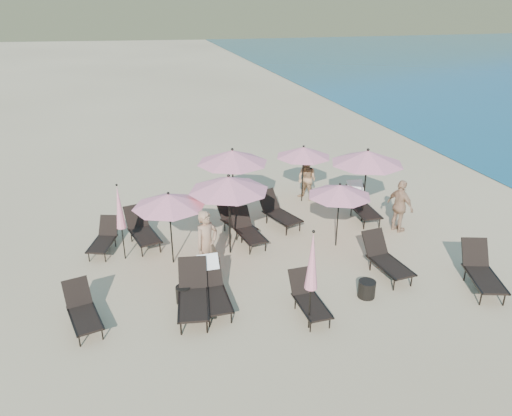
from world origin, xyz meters
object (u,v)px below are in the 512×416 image
object	(u,v)px
lounger_2	(213,287)
lounger_4	(386,258)
umbrella_closed_0	(312,262)
beachgoer_a	(207,245)
umbrella_open_1	(229,184)
lounger_6	(104,238)
lounger_5	(482,270)
umbrella_open_0	(169,200)
lounger_9	(235,219)
umbrella_open_4	(303,152)
lounger_8	(247,229)
beachgoer_c	(400,206)
lounger_1	(193,294)
umbrella_closed_1	(119,208)
umbrella_open_2	(340,191)
side_table_0	(184,294)
lounger_10	(278,211)
umbrella_open_5	(367,157)
lounger_11	(361,203)
lounger_0	(82,310)
lounger_7	(142,229)
umbrella_open_3	(232,157)
side_table_1	(367,289)
lounger_3	(308,298)
beachgoer_b	(307,179)

from	to	relation	value
lounger_2	lounger_4	xyz separation A→B (m)	(4.78, 0.20, -0.04)
umbrella_closed_0	beachgoer_a	world-z (taller)	umbrella_closed_0
umbrella_open_1	lounger_6	bearing A→B (deg)	162.10
lounger_5	umbrella_open_1	size ratio (longest dim) A/B	0.79
lounger_2	umbrella_open_0	size ratio (longest dim) A/B	0.79
beachgoer_a	lounger_9	bearing A→B (deg)	31.07
umbrella_open_4	lounger_4	bearing A→B (deg)	-85.88
lounger_8	beachgoer_c	distance (m)	4.90
lounger_2	lounger_8	size ratio (longest dim) A/B	1.01
lounger_1	umbrella_closed_1	xyz separation A→B (m)	(-1.51, 3.09, 1.10)
umbrella_open_2	beachgoer_c	size ratio (longest dim) A/B	1.18
lounger_2	side_table_0	size ratio (longest dim) A/B	3.81
lounger_9	umbrella_open_4	bearing A→B (deg)	13.23
umbrella_closed_1	beachgoer_c	distance (m)	8.55
side_table_0	lounger_10	bearing A→B (deg)	45.36
lounger_4	lounger_1	bearing A→B (deg)	178.20
umbrella_open_5	lounger_11	bearing A→B (deg)	73.13
lounger_4	umbrella_closed_1	bearing A→B (deg)	152.39
lounger_6	lounger_0	bearing A→B (deg)	-78.67
lounger_6	lounger_7	distance (m)	1.12
lounger_8	lounger_11	bearing A→B (deg)	1.24
lounger_9	umbrella_open_1	xyz separation A→B (m)	(-0.47, -1.31, 1.73)
lounger_7	umbrella_open_2	bearing A→B (deg)	-30.15
lounger_4	lounger_5	world-z (taller)	lounger_5
umbrella_open_3	beachgoer_c	distance (m)	5.55
lounger_8	side_table_1	world-z (taller)	lounger_8
umbrella_open_0	umbrella_open_4	distance (m)	6.05
umbrella_open_0	umbrella_closed_1	xyz separation A→B (m)	(-1.31, 0.58, -0.30)
lounger_6	umbrella_open_4	xyz separation A→B (m)	(6.95, 2.00, 1.47)
lounger_0	lounger_5	bearing A→B (deg)	-19.48
umbrella_closed_0	beachgoer_c	distance (m)	6.11
umbrella_open_3	umbrella_closed_0	size ratio (longest dim) A/B	1.00
lounger_7	umbrella_closed_0	xyz separation A→B (m)	(3.38, -5.27, 1.26)
side_table_1	beachgoer_c	xyz separation A→B (m)	(2.71, 3.16, 0.64)
lounger_3	umbrella_open_5	bearing A→B (deg)	48.89
lounger_6	umbrella_closed_1	bearing A→B (deg)	-32.99
lounger_7	umbrella_open_3	distance (m)	3.66
lounger_9	lounger_0	bearing A→B (deg)	-158.40
umbrella_open_2	umbrella_open_4	xyz separation A→B (m)	(0.21, 3.56, 0.09)
umbrella_open_5	beachgoer_c	distance (m)	1.86
umbrella_closed_1	beachgoer_b	size ratio (longest dim) A/B	1.47
lounger_4	lounger_6	world-z (taller)	lounger_4
lounger_6	beachgoer_c	bearing A→B (deg)	11.34
lounger_10	umbrella_open_0	world-z (taller)	umbrella_open_0
umbrella_open_3	lounger_1	bearing A→B (deg)	-113.46
lounger_6	lounger_10	size ratio (longest dim) A/B	0.87
umbrella_open_3	umbrella_open_4	bearing A→B (deg)	17.68
umbrella_open_2	umbrella_open_3	bearing A→B (deg)	133.69
lounger_9	umbrella_open_5	world-z (taller)	umbrella_open_5
lounger_5	lounger_11	bearing A→B (deg)	119.59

